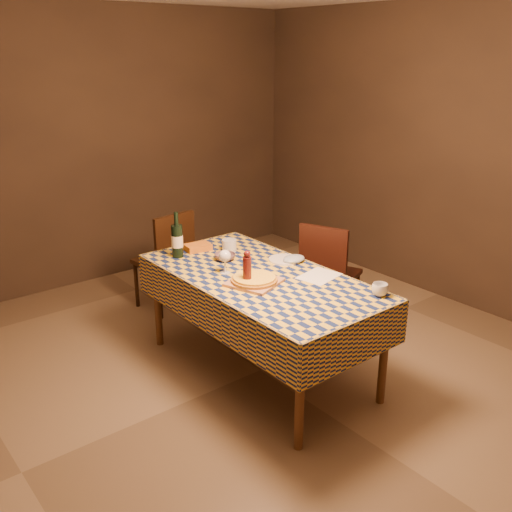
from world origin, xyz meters
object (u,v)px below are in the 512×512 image
dining_table (260,285)px  wine_bottle (177,240)px  chair_far (168,256)px  pizza (254,279)px  white_plate (285,260)px  cutting_board (254,282)px  chair_right (327,270)px  bowl (225,257)px

dining_table → wine_bottle: (-0.25, 0.69, 0.21)m
dining_table → chair_far: size_ratio=1.98×
pizza → white_plate: size_ratio=1.42×
wine_bottle → white_plate: wine_bottle is taller
dining_table → pizza: 0.19m
chair_far → cutting_board: bearing=-96.5°
white_plate → chair_right: bearing=10.0°
bowl → white_plate: bowl is taller
dining_table → cutting_board: (-0.13, -0.09, 0.09)m
wine_bottle → white_plate: 0.83m
dining_table → pizza: pizza is taller
dining_table → chair_far: (0.04, 1.36, -0.17)m
dining_table → cutting_board: 0.18m
chair_far → chair_right: same height
dining_table → white_plate: bearing=19.3°
white_plate → wine_bottle: bearing=135.2°
pizza → wine_bottle: size_ratio=0.96×
wine_bottle → cutting_board: bearing=-81.2°
dining_table → chair_far: chair_far is taller
cutting_board → chair_far: bearing=83.5°
chair_right → pizza: bearing=-163.4°
cutting_board → pizza: (0.00, 0.00, 0.03)m
dining_table → bowl: bearing=92.0°
white_plate → cutting_board: bearing=-155.6°
cutting_board → wine_bottle: 0.81m
white_plate → chair_far: (-0.29, 1.24, -0.25)m
dining_table → bowl: size_ratio=11.63×
wine_bottle → chair_right: bearing=-22.3°
dining_table → wine_bottle: size_ratio=5.19×
pizza → bowl: pizza is taller
cutting_board → bowl: size_ratio=1.99×
pizza → white_plate: pizza is taller
dining_table → white_plate: 0.36m
bowl → chair_right: size_ratio=0.17×
dining_table → pizza: size_ratio=5.42×
dining_table → wine_bottle: 0.77m
pizza → wine_bottle: wine_bottle is taller
white_plate → dining_table: bearing=-160.7°
pizza → wine_bottle: 0.80m
dining_table → bowl: 0.42m
pizza → chair_far: 1.49m
wine_bottle → pizza: bearing=-81.2°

